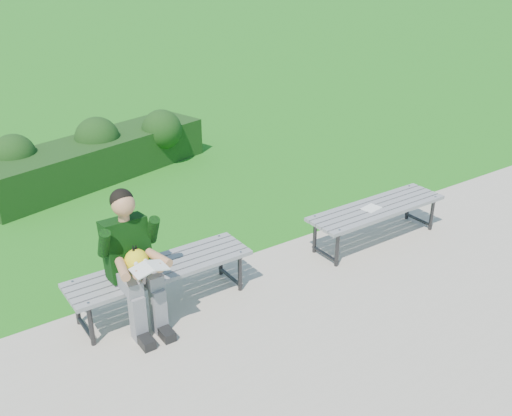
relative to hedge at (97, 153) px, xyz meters
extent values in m
plane|color=#377420|center=(0.17, -3.36, -0.38)|extent=(80.00, 80.00, 0.00)
cube|color=#AFA590|center=(0.17, -5.11, -0.37)|extent=(30.00, 3.50, 0.02)
cube|color=#10380F|center=(-0.02, -0.01, -0.08)|extent=(3.72, 1.82, 0.60)
sphere|color=#10380F|center=(-1.17, 0.02, 0.19)|extent=(0.75, 0.75, 0.61)
sphere|color=#10380F|center=(0.05, 0.07, 0.19)|extent=(0.84, 0.84, 0.68)
sphere|color=#10380F|center=(1.08, -0.04, 0.19)|extent=(0.79, 0.79, 0.64)
cube|color=gray|center=(-0.75, -3.94, 0.07)|extent=(1.80, 0.08, 0.04)
cube|color=gray|center=(-0.75, -3.84, 0.07)|extent=(1.80, 0.08, 0.04)
cube|color=gray|center=(-0.75, -3.73, 0.07)|extent=(1.80, 0.08, 0.04)
cube|color=gray|center=(-0.75, -3.63, 0.07)|extent=(1.80, 0.08, 0.04)
cube|color=gray|center=(-0.75, -3.52, 0.07)|extent=(1.80, 0.09, 0.04)
cylinder|color=#2D2D30|center=(-1.53, -3.92, -0.15)|extent=(0.04, 0.04, 0.41)
cylinder|color=#2D2D30|center=(-1.53, -3.54, -0.15)|extent=(0.04, 0.04, 0.41)
cylinder|color=#2D2D30|center=(-1.53, -3.73, 0.03)|extent=(0.04, 0.42, 0.04)
cylinder|color=#2D2D30|center=(-1.53, -3.73, -0.30)|extent=(0.04, 0.42, 0.04)
cylinder|color=gray|center=(-1.53, -3.94, 0.10)|extent=(0.02, 0.02, 0.01)
cylinder|color=gray|center=(-1.53, -3.52, 0.10)|extent=(0.02, 0.02, 0.01)
cylinder|color=#2D2D30|center=(0.03, -3.92, -0.15)|extent=(0.04, 0.04, 0.41)
cylinder|color=#2D2D30|center=(0.03, -3.54, -0.15)|extent=(0.04, 0.04, 0.41)
cylinder|color=#2D2D30|center=(0.03, -3.73, 0.03)|extent=(0.04, 0.42, 0.04)
cylinder|color=#2D2D30|center=(0.03, -3.73, -0.30)|extent=(0.04, 0.42, 0.04)
cylinder|color=gray|center=(0.03, -3.94, 0.10)|extent=(0.02, 0.02, 0.01)
cylinder|color=gray|center=(0.03, -3.52, 0.10)|extent=(0.02, 0.02, 0.01)
cube|color=gray|center=(1.96, -4.14, 0.07)|extent=(1.80, 0.08, 0.04)
cube|color=gray|center=(1.96, -4.03, 0.07)|extent=(1.80, 0.08, 0.04)
cube|color=gray|center=(1.96, -3.93, 0.07)|extent=(1.80, 0.08, 0.04)
cube|color=gray|center=(1.96, -3.82, 0.07)|extent=(1.80, 0.08, 0.04)
cube|color=gray|center=(1.96, -3.72, 0.07)|extent=(1.80, 0.08, 0.04)
cylinder|color=#2D2D30|center=(1.18, -4.12, -0.15)|extent=(0.04, 0.04, 0.41)
cylinder|color=#2D2D30|center=(1.18, -3.74, -0.15)|extent=(0.04, 0.04, 0.41)
cylinder|color=#2D2D30|center=(1.18, -3.93, 0.03)|extent=(0.04, 0.42, 0.04)
cylinder|color=#2D2D30|center=(1.18, -3.93, -0.30)|extent=(0.04, 0.42, 0.04)
cylinder|color=gray|center=(1.18, -4.14, 0.10)|extent=(0.02, 0.02, 0.01)
cylinder|color=gray|center=(1.18, -3.72, 0.10)|extent=(0.02, 0.02, 0.01)
cylinder|color=#2D2D30|center=(2.74, -4.12, -0.15)|extent=(0.04, 0.04, 0.41)
cylinder|color=#2D2D30|center=(2.74, -3.74, -0.15)|extent=(0.04, 0.04, 0.41)
cylinder|color=#2D2D30|center=(2.74, -3.93, 0.03)|extent=(0.04, 0.42, 0.04)
cylinder|color=#2D2D30|center=(2.74, -3.93, -0.30)|extent=(0.04, 0.42, 0.04)
cylinder|color=gray|center=(2.74, -4.14, 0.10)|extent=(0.02, 0.02, 0.01)
cylinder|color=gray|center=(2.74, -3.72, 0.10)|extent=(0.02, 0.02, 0.01)
cube|color=gray|center=(-1.15, -3.89, 0.16)|extent=(0.14, 0.42, 0.13)
cube|color=gray|center=(-0.95, -3.89, 0.16)|extent=(0.14, 0.42, 0.13)
cube|color=gray|center=(-1.15, -4.07, -0.13)|extent=(0.12, 0.13, 0.45)
cube|color=gray|center=(-0.95, -4.07, -0.13)|extent=(0.12, 0.13, 0.45)
cube|color=black|center=(-1.15, -4.17, -0.31)|extent=(0.11, 0.26, 0.09)
cube|color=black|center=(-0.95, -4.17, -0.31)|extent=(0.11, 0.26, 0.09)
cube|color=black|center=(-1.05, -3.69, 0.37)|extent=(0.40, 0.30, 0.59)
cylinder|color=tan|center=(-1.05, -3.71, 0.69)|extent=(0.10, 0.10, 0.08)
sphere|color=tan|center=(-1.05, -3.73, 0.82)|extent=(0.21, 0.21, 0.21)
sphere|color=black|center=(-1.05, -3.70, 0.85)|extent=(0.21, 0.21, 0.21)
cylinder|color=black|center=(-1.28, -3.79, 0.53)|extent=(0.10, 0.21, 0.30)
cylinder|color=black|center=(-0.82, -3.79, 0.53)|extent=(0.10, 0.21, 0.30)
cylinder|color=tan|center=(-1.22, -4.01, 0.36)|extent=(0.14, 0.31, 0.08)
cylinder|color=tan|center=(-0.88, -4.01, 0.36)|extent=(0.14, 0.31, 0.08)
sphere|color=tan|center=(-1.15, -4.17, 0.36)|extent=(0.09, 0.09, 0.09)
sphere|color=tan|center=(-0.95, -4.17, 0.36)|extent=(0.09, 0.09, 0.09)
sphere|color=gold|center=(-1.05, -3.91, 0.34)|extent=(0.21, 0.21, 0.21)
cone|color=orange|center=(-1.05, -4.03, 0.34)|extent=(0.06, 0.06, 0.06)
cone|color=black|center=(-1.06, -3.90, 0.47)|extent=(0.03, 0.04, 0.07)
cone|color=black|center=(-1.03, -3.89, 0.47)|extent=(0.03, 0.03, 0.06)
sphere|color=white|center=(-1.09, -4.01, 0.37)|extent=(0.04, 0.04, 0.04)
sphere|color=white|center=(-1.00, -4.01, 0.37)|extent=(0.04, 0.04, 0.04)
cube|color=white|center=(-1.12, -4.19, 0.41)|extent=(0.15, 0.20, 0.05)
cube|color=white|center=(-0.97, -4.19, 0.41)|extent=(0.15, 0.20, 0.05)
cube|color=white|center=(1.86, -3.93, 0.09)|extent=(0.24, 0.20, 0.01)
camera|label=1|loc=(-2.65, -8.11, 2.89)|focal=40.00mm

